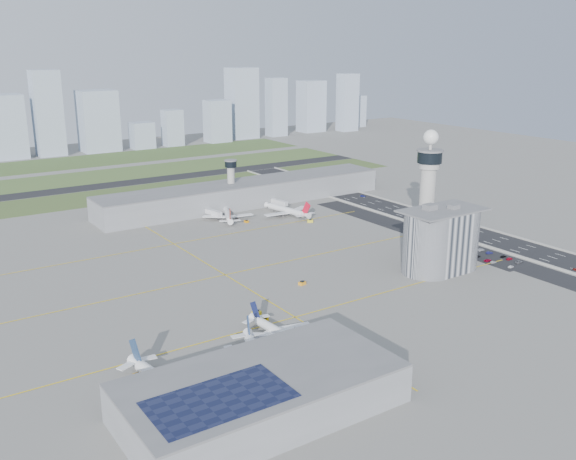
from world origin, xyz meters
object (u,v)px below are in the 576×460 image
car_hw_4 (299,183)px  airplane_far_b (286,206)px  jet_bridge_far_0 (207,213)px  tug_5 (310,221)px  car_lot_9 (489,253)px  car_lot_0 (511,267)px  car_lot_1 (493,262)px  admin_building (441,240)px  airplane_near_b (254,350)px  tug_1 (266,319)px  secondary_tower (231,179)px  airplane_near_a (165,376)px  car_lot_6 (519,262)px  car_lot_10 (481,250)px  jet_bridge_near_2 (314,348)px  car_lot_4 (464,251)px  tug_2 (257,313)px  jet_bridge_far_1 (272,202)px  car_lot_7 (509,259)px  tug_0 (138,376)px  tug_3 (302,283)px  car_lot_11 (470,246)px  jet_bridge_near_1 (241,370)px  airplane_far_a (228,211)px  car_lot_5 (460,249)px  car_hw_1 (437,222)px  car_lot_8 (503,256)px  control_tower (428,185)px  car_hw_0 (576,270)px  car_lot_3 (477,256)px  tug_4 (246,221)px  car_hw_2 (363,196)px

car_hw_4 → airplane_far_b: bearing=-124.1°
jet_bridge_far_0 → tug_5: 67.39m
car_lot_9 → car_hw_4: car_lot_9 is taller
jet_bridge_far_0 → car_lot_0: size_ratio=3.81×
car_lot_1 → car_hw_4: 214.52m
admin_building → airplane_near_b: (-126.41, -33.29, -9.91)m
tug_1 → car_lot_0: (135.71, -13.51, -0.27)m
secondary_tower → airplane_near_a: secondary_tower is taller
car_lot_6 → car_lot_10: (-0.02, 24.48, 0.01)m
jet_bridge_near_2 → car_lot_4: 145.45m
tug_2 → car_lot_1: tug_2 is taller
jet_bridge_far_1 → car_lot_6: jet_bridge_far_1 is taller
car_lot_7 → tug_0: bearing=88.1°
car_hw_4 → tug_0: bearing=-129.0°
secondary_tower → car_lot_0: bearing=-74.2°
tug_3 → airplane_far_b: bearing=-43.9°
tug_1 → car_lot_11: tug_1 is taller
airplane_near_a → jet_bridge_near_1: size_ratio=3.00×
airplane_far_a → car_lot_5: (73.61, -126.17, -4.71)m
jet_bridge_far_1 → car_hw_1: (63.10, -92.61, -2.29)m
tug_5 → car_lot_1: size_ratio=1.02×
airplane_near_b → tug_3: (58.02, 53.91, -4.45)m
tug_1 → car_lot_8: size_ratio=0.86×
tug_5 → car_lot_7: size_ratio=0.87×
car_lot_1 → car_hw_1: car_lot_1 is taller
control_tower → car_hw_0: (34.83, -68.89, -34.46)m
jet_bridge_far_0 → tug_2: bearing=-29.6°
control_tower → tug_3: (-88.40, -9.38, -34.10)m
control_tower → tug_2: 131.27m
tug_2 → car_lot_6: 146.05m
tug_0 → car_hw_0: 219.44m
admin_building → car_lot_3: size_ratio=9.62×
car_lot_9 → car_lot_5: bearing=41.8°
car_lot_7 → car_lot_6: bearing=171.7°
tug_4 → car_lot_7: (77.00, -138.11, -0.22)m
car_lot_0 → car_lot_1: size_ratio=1.05×
jet_bridge_far_0 → tug_3: size_ratio=4.33×
car_lot_7 → car_lot_8: (0.33, 4.04, 0.01)m
secondary_tower → car_lot_1: bearing=-74.0°
car_lot_11 → tug_0: bearing=91.9°
jet_bridge_far_1 → car_lot_0: 175.00m
car_hw_2 → airplane_near_a: bearing=-152.4°
car_lot_3 → car_hw_4: size_ratio=1.14×
car_lot_4 → jet_bridge_far_0: bearing=34.8°
car_lot_1 → car_lot_9: (10.63, 11.23, 0.08)m
tug_0 → car_lot_1: size_ratio=0.88×
airplane_far_a → car_lot_8: size_ratio=10.66×
tug_2 → car_hw_2: tug_2 is taller
admin_building → airplane_far_b: (-4.87, 129.50, -9.38)m
car_lot_5 → car_lot_10: car_lot_10 is taller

